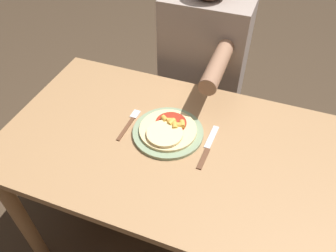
{
  "coord_description": "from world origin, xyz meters",
  "views": [
    {
      "loc": [
        0.27,
        -0.76,
        1.64
      ],
      "look_at": [
        -0.03,
        0.04,
        0.79
      ],
      "focal_mm": 35.0,
      "sensor_mm": 36.0,
      "label": 1
    }
  ],
  "objects_px": {
    "plate": "(168,132)",
    "fork": "(130,123)",
    "knife": "(208,147)",
    "person_diner": "(203,67)",
    "dining_table": "(172,163)",
    "pizza": "(168,130)"
  },
  "relations": [
    {
      "from": "plate",
      "to": "fork",
      "type": "relative_size",
      "value": 1.51
    },
    {
      "from": "plate",
      "to": "knife",
      "type": "relative_size",
      "value": 1.2
    },
    {
      "from": "plate",
      "to": "person_diner",
      "type": "distance_m",
      "value": 0.53
    },
    {
      "from": "dining_table",
      "to": "pizza",
      "type": "relative_size",
      "value": 5.9
    },
    {
      "from": "plate",
      "to": "person_diner",
      "type": "relative_size",
      "value": 0.22
    },
    {
      "from": "knife",
      "to": "person_diner",
      "type": "distance_m",
      "value": 0.57
    },
    {
      "from": "dining_table",
      "to": "person_diner",
      "type": "relative_size",
      "value": 1.04
    },
    {
      "from": "dining_table",
      "to": "fork",
      "type": "xyz_separation_m",
      "value": [
        -0.19,
        0.04,
        0.12
      ]
    },
    {
      "from": "dining_table",
      "to": "fork",
      "type": "relative_size",
      "value": 7.23
    },
    {
      "from": "person_diner",
      "to": "dining_table",
      "type": "bearing_deg",
      "value": -85.65
    },
    {
      "from": "dining_table",
      "to": "pizza",
      "type": "xyz_separation_m",
      "value": [
        -0.03,
        0.04,
        0.14
      ]
    },
    {
      "from": "plate",
      "to": "dining_table",
      "type": "bearing_deg",
      "value": -52.92
    },
    {
      "from": "fork",
      "to": "plate",
      "type": "bearing_deg",
      "value": -0.43
    },
    {
      "from": "dining_table",
      "to": "person_diner",
      "type": "distance_m",
      "value": 0.58
    },
    {
      "from": "pizza",
      "to": "person_diner",
      "type": "bearing_deg",
      "value": 91.42
    },
    {
      "from": "knife",
      "to": "pizza",
      "type": "bearing_deg",
      "value": 175.44
    },
    {
      "from": "plate",
      "to": "pizza",
      "type": "bearing_deg",
      "value": -75.63
    },
    {
      "from": "person_diner",
      "to": "fork",
      "type": "bearing_deg",
      "value": -105.57
    },
    {
      "from": "dining_table",
      "to": "person_diner",
      "type": "bearing_deg",
      "value": 94.35
    },
    {
      "from": "knife",
      "to": "dining_table",
      "type": "bearing_deg",
      "value": -169.07
    },
    {
      "from": "plate",
      "to": "person_diner",
      "type": "xyz_separation_m",
      "value": [
        -0.01,
        0.53,
        -0.05
      ]
    },
    {
      "from": "dining_table",
      "to": "fork",
      "type": "height_order",
      "value": "fork"
    }
  ]
}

